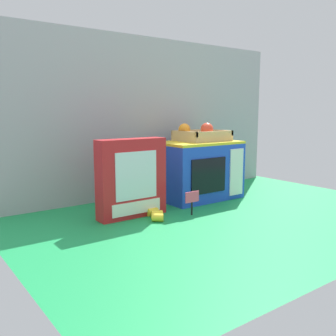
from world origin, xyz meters
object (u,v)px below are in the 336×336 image
toy_microwave (198,170)px  cookie_set_box (132,178)px  loose_toy_apple (233,184)px  loose_toy_banana (156,215)px  food_groups_crate (201,135)px  price_sign (192,199)px

toy_microwave → cookie_set_box: 0.44m
loose_toy_apple → toy_microwave: bearing=-175.8°
cookie_set_box → loose_toy_banana: bearing=-53.5°
toy_microwave → food_groups_crate: bearing=29.7°
cookie_set_box → loose_toy_apple: bearing=8.8°
cookie_set_box → loose_toy_banana: (0.06, -0.08, -0.14)m
loose_toy_banana → loose_toy_apple: size_ratio=1.85×
price_sign → loose_toy_apple: bearing=26.0°
toy_microwave → loose_toy_apple: size_ratio=5.85×
food_groups_crate → price_sign: size_ratio=2.40×
cookie_set_box → loose_toy_apple: (0.70, 0.11, -0.13)m
toy_microwave → food_groups_crate: (0.03, 0.02, 0.17)m
food_groups_crate → price_sign: food_groups_crate is taller
cookie_set_box → loose_toy_apple: 0.72m
price_sign → loose_toy_banana: price_sign is taller
loose_toy_apple → price_sign: bearing=-154.0°
toy_microwave → price_sign: size_ratio=3.95×
food_groups_crate → loose_toy_apple: 0.37m
toy_microwave → food_groups_crate: food_groups_crate is taller
cookie_set_box → loose_toy_banana: cookie_set_box is taller
food_groups_crate → price_sign: bearing=-136.7°
food_groups_crate → loose_toy_apple: food_groups_crate is taller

